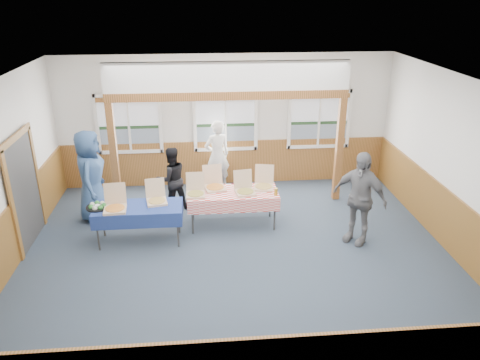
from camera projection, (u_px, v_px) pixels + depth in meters
name	position (u px, v px, depth m)	size (l,w,h in m)	color
floor	(237.00, 255.00, 8.70)	(8.00, 8.00, 0.00)	#242F3C
ceiling	(237.00, 83.00, 7.47)	(8.00, 8.00, 0.00)	white
wall_back	(225.00, 121.00, 11.30)	(8.00, 8.00, 0.00)	silver
wall_front	(265.00, 301.00, 4.87)	(8.00, 8.00, 0.00)	silver
wall_right	(458.00, 168.00, 8.41)	(8.00, 8.00, 0.00)	silver
wainscot_back	(226.00, 162.00, 11.69)	(7.98, 0.05, 1.10)	brown
wainscot_left	(11.00, 238.00, 8.17)	(0.05, 6.98, 1.10)	brown
wainscot_right	(447.00, 220.00, 8.81)	(0.05, 6.98, 1.10)	brown
cased_opening	(24.00, 191.00, 8.81)	(0.06, 1.30, 2.10)	#323232
window_left	(128.00, 121.00, 11.05)	(1.56, 0.10, 1.46)	white
window_mid	(225.00, 118.00, 11.23)	(1.56, 0.10, 1.46)	white
window_right	(319.00, 116.00, 11.42)	(1.56, 0.10, 1.46)	white
post_left	(114.00, 156.00, 10.15)	(0.15, 0.15, 2.40)	#583A13
post_right	(339.00, 150.00, 10.56)	(0.15, 0.15, 2.40)	#583A13
cross_beam	(228.00, 95.00, 9.86)	(5.15, 0.18, 0.18)	#583A13
table_left	(138.00, 209.00, 8.90)	(1.75, 0.96, 0.76)	#323232
table_right	(233.00, 194.00, 9.53)	(2.00, 1.39, 0.76)	#323232
pizza_box_a	(115.00, 206.00, 8.72)	(0.44, 0.52, 0.44)	beige
pizza_box_b	(157.00, 199.00, 9.03)	(0.45, 0.52, 0.41)	beige
pizza_box_c	(196.00, 192.00, 9.34)	(0.37, 0.45, 0.41)	beige
pizza_box_d	(215.00, 185.00, 9.63)	(0.49, 0.56, 0.44)	beige
pizza_box_e	(245.00, 190.00, 9.43)	(0.44, 0.51, 0.41)	beige
pizza_box_f	(264.00, 185.00, 9.67)	(0.48, 0.54, 0.43)	beige
veggie_tray	(98.00, 206.00, 8.81)	(0.43, 0.43, 0.10)	black
drink_glass	(276.00, 192.00, 9.32)	(0.07, 0.07, 0.15)	#9C741A
woman_white	(217.00, 156.00, 11.20)	(0.63, 0.41, 1.73)	white
woman_black	(171.00, 179.00, 10.22)	(0.70, 0.55, 1.45)	black
man_blue	(91.00, 175.00, 9.73)	(0.95, 0.62, 1.95)	#314F7C
person_grey	(359.00, 198.00, 8.84)	(1.08, 0.45, 1.84)	slate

